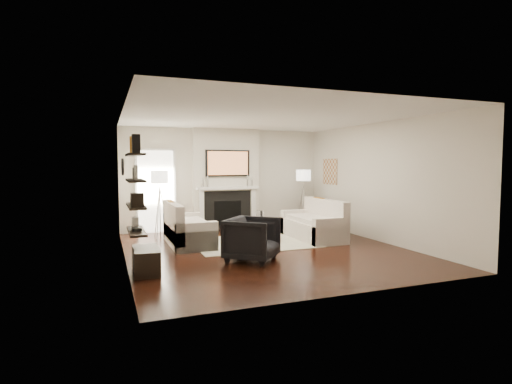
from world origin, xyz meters
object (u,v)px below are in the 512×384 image
object	(u,v)px
loveseat_left_base	(189,235)
coffee_table	(253,224)
lamp_right_shade	(303,175)
lamp_left_shade	(159,177)
loveseat_right_base	(313,230)
armchair	(252,237)
ottoman_near	(145,258)

from	to	relation	value
loveseat_left_base	coffee_table	size ratio (longest dim) A/B	1.64
coffee_table	lamp_right_shade	world-z (taller)	lamp_right_shade
coffee_table	lamp_left_shade	distance (m)	2.52
lamp_right_shade	loveseat_right_base	bearing A→B (deg)	-109.92
coffee_table	armchair	xyz separation A→B (m)	(-0.66, -1.69, 0.03)
coffee_table	loveseat_right_base	bearing A→B (deg)	-8.06
loveseat_right_base	coffee_table	distance (m)	1.44
coffee_table	lamp_left_shade	size ratio (longest dim) A/B	2.75
coffee_table	lamp_left_shade	bearing A→B (deg)	146.42
loveseat_left_base	lamp_right_shade	distance (m)	3.84
loveseat_left_base	ottoman_near	world-z (taller)	loveseat_left_base
ottoman_near	coffee_table	bearing A→B (deg)	33.08
coffee_table	lamp_right_shade	size ratio (longest dim) A/B	2.75
loveseat_left_base	lamp_left_shade	xyz separation A→B (m)	(-0.47, 1.08, 1.24)
loveseat_left_base	coffee_table	world-z (taller)	same
loveseat_left_base	loveseat_right_base	distance (m)	2.88
armchair	lamp_right_shade	xyz separation A→B (m)	(2.64, 3.08, 1.02)
armchair	ottoman_near	distance (m)	1.89
loveseat_left_base	coffee_table	bearing A→B (deg)	-7.37
lamp_left_shade	ottoman_near	world-z (taller)	lamp_left_shade
armchair	ottoman_near	xyz separation A→B (m)	(-1.88, 0.04, -0.23)
lamp_left_shade	ottoman_near	bearing A→B (deg)	-101.99
loveseat_right_base	lamp_right_shade	distance (m)	2.09
loveseat_right_base	coffee_table	xyz separation A→B (m)	(-1.41, 0.20, 0.19)
loveseat_left_base	lamp_right_shade	bearing A→B (deg)	19.28
lamp_left_shade	loveseat_right_base	bearing A→B (deg)	-23.84
loveseat_right_base	coffee_table	world-z (taller)	same
lamp_left_shade	lamp_right_shade	world-z (taller)	same
armchair	ottoman_near	size ratio (longest dim) A/B	2.17
loveseat_right_base	armchair	xyz separation A→B (m)	(-2.07, -1.49, 0.22)
loveseat_right_base	lamp_left_shade	bearing A→B (deg)	156.16
lamp_right_shade	ottoman_near	world-z (taller)	lamp_right_shade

